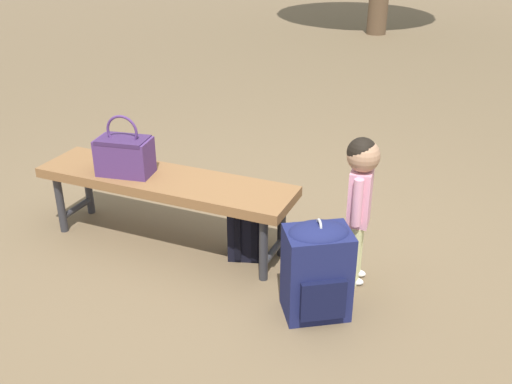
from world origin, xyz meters
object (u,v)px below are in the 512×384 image
Objects in this scene: handbag at (124,154)px; backpack_small at (247,229)px; child_standing at (360,189)px; park_bench at (165,186)px; backpack_large at (317,268)px.

handbag reaches higher than backpack_small.
park_bench is at bearing 177.71° from child_standing.
backpack_large reaches higher than backpack_small.
child_standing is 2.29× the size of backpack_small.
backpack_large is at bearing -16.54° from handbag.
handbag is 1.36m from backpack_large.
backpack_large is 1.47× the size of backpack_small.
backpack_small is at bearing 175.19° from child_standing.
child_standing is at bearing -0.92° from handbag.
child_standing is 1.56× the size of backpack_large.
park_bench is 4.42× the size of handbag.
handbag is at bearing -177.60° from backpack_small.
backpack_large is at bearing -38.74° from backpack_small.
park_bench is at bearing 5.74° from handbag.
handbag reaches higher than backpack_large.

